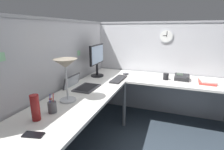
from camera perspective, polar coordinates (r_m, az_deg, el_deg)
name	(u,v)px	position (r m, az deg, el deg)	size (l,w,h in m)	color
ground_plane	(131,133)	(2.62, 6.50, -18.73)	(6.80, 6.80, 0.00)	#2D3842
cubicle_wall_back	(61,82)	(2.31, -16.66, -2.20)	(2.57, 0.12, 1.58)	#B2B2B7
cubicle_wall_right	(159,68)	(3.07, 15.60, 2.14)	(0.12, 2.37, 1.58)	#B2B2B7
desk	(134,96)	(2.19, 7.30, -7.16)	(2.35, 2.15, 0.73)	silver
monitor	(97,58)	(2.66, -5.09, 5.72)	(0.46, 0.20, 0.50)	black
laptop	(80,86)	(2.22, -10.66, -3.55)	(0.34, 0.38, 0.22)	#38383D
keyboard	(119,79)	(2.52, 2.21, -1.34)	(0.43, 0.14, 0.02)	#232326
computer_mouse	(126,74)	(2.81, 4.68, 0.47)	(0.06, 0.10, 0.03)	#38383D
desk_lamp_dome	(66,67)	(1.75, -15.34, 2.63)	(0.24, 0.24, 0.44)	#B7BABF
pen_cup	(52,107)	(1.64, -19.46, -10.08)	(0.08, 0.08, 0.18)	#4C4C51
cell_phone	(33,135)	(1.39, -24.97, -17.75)	(0.07, 0.14, 0.01)	black
thermos_flask	(35,108)	(1.54, -24.40, -9.97)	(0.07, 0.07, 0.22)	maroon
office_phone	(182,78)	(2.70, 22.53, -0.82)	(0.20, 0.22, 0.11)	#232326
book_stack	(207,81)	(2.72, 29.35, -1.85)	(0.30, 0.23, 0.04)	#BF3F38
coffee_mug	(166,77)	(2.63, 17.64, -0.49)	(0.08, 0.08, 0.10)	black
wall_clock	(166,36)	(2.95, 17.75, 12.32)	(0.04, 0.22, 0.22)	#B7BABF
pinned_note_leftmost	(0,57)	(1.61, -33.61, 5.01)	(0.09, 0.00, 0.07)	#8CCC99
pinned_note_middle	(79,53)	(2.52, -11.13, 7.27)	(0.07, 0.00, 0.07)	#8CCC99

